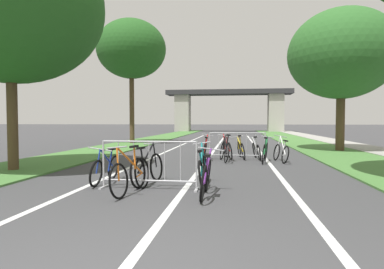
{
  "coord_description": "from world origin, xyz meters",
  "views": [
    {
      "loc": [
        1.08,
        -2.45,
        1.47
      ],
      "look_at": [
        -0.69,
        10.5,
        0.93
      ],
      "focal_mm": 30.09,
      "sensor_mm": 36.0,
      "label": 1
    }
  ],
  "objects_px": {
    "crowd_barrier_second": "(237,146)",
    "bicycle_yellow_2": "(241,149)",
    "tree_left_oak_near": "(131,49)",
    "crowd_barrier_nearest": "(149,165)",
    "bicycle_white_4": "(281,152)",
    "bicycle_green_8": "(265,152)",
    "bicycle_blue_5": "(106,169)",
    "bicycle_silver_6": "(256,150)",
    "tree_left_maple_mid": "(10,5)",
    "bicycle_black_10": "(148,168)",
    "bicycle_black_0": "(225,151)",
    "bicycle_red_1": "(227,149)",
    "bicycle_teal_7": "(204,170)",
    "bicycle_purple_9": "(206,177)",
    "bicycle_orange_3": "(131,175)",
    "tree_right_pine_near": "(342,54)",
    "bicycle_red_11": "(205,151)"
  },
  "relations": [
    {
      "from": "crowd_barrier_second",
      "to": "bicycle_blue_5",
      "type": "bearing_deg",
      "value": -121.55
    },
    {
      "from": "crowd_barrier_second",
      "to": "bicycle_white_4",
      "type": "height_order",
      "value": "crowd_barrier_second"
    },
    {
      "from": "bicycle_black_0",
      "to": "bicycle_blue_5",
      "type": "xyz_separation_m",
      "value": [
        -2.65,
        -4.56,
        -0.04
      ]
    },
    {
      "from": "crowd_barrier_second",
      "to": "bicycle_red_11",
      "type": "height_order",
      "value": "crowd_barrier_second"
    },
    {
      "from": "bicycle_teal_7",
      "to": "bicycle_black_10",
      "type": "distance_m",
      "value": 1.32
    },
    {
      "from": "tree_left_oak_near",
      "to": "crowd_barrier_nearest",
      "type": "bearing_deg",
      "value": -70.22
    },
    {
      "from": "tree_left_oak_near",
      "to": "bicycle_black_10",
      "type": "distance_m",
      "value": 15.13
    },
    {
      "from": "bicycle_black_0",
      "to": "bicycle_teal_7",
      "type": "distance_m",
      "value": 4.64
    },
    {
      "from": "tree_right_pine_near",
      "to": "bicycle_purple_9",
      "type": "bearing_deg",
      "value": -118.61
    },
    {
      "from": "tree_left_oak_near",
      "to": "crowd_barrier_nearest",
      "type": "height_order",
      "value": "tree_left_oak_near"
    },
    {
      "from": "tree_left_maple_mid",
      "to": "bicycle_purple_9",
      "type": "height_order",
      "value": "tree_left_maple_mid"
    },
    {
      "from": "bicycle_yellow_2",
      "to": "bicycle_black_10",
      "type": "height_order",
      "value": "bicycle_black_10"
    },
    {
      "from": "crowd_barrier_second",
      "to": "bicycle_yellow_2",
      "type": "distance_m",
      "value": 0.6
    },
    {
      "from": "tree_left_oak_near",
      "to": "bicycle_purple_9",
      "type": "xyz_separation_m",
      "value": [
        6.19,
        -14.16,
        -5.77
      ]
    },
    {
      "from": "tree_left_maple_mid",
      "to": "bicycle_silver_6",
      "type": "bearing_deg",
      "value": 28.95
    },
    {
      "from": "bicycle_orange_3",
      "to": "bicycle_blue_5",
      "type": "relative_size",
      "value": 1.06
    },
    {
      "from": "bicycle_yellow_2",
      "to": "bicycle_black_10",
      "type": "bearing_deg",
      "value": -119.61
    },
    {
      "from": "bicycle_blue_5",
      "to": "bicycle_red_11",
      "type": "xyz_separation_m",
      "value": [
        1.9,
        4.67,
        0.03
      ]
    },
    {
      "from": "bicycle_yellow_2",
      "to": "bicycle_purple_9",
      "type": "distance_m",
      "value": 6.67
    },
    {
      "from": "crowd_barrier_second",
      "to": "bicycle_red_1",
      "type": "height_order",
      "value": "crowd_barrier_second"
    },
    {
      "from": "bicycle_black_0",
      "to": "bicycle_teal_7",
      "type": "bearing_deg",
      "value": -105.69
    },
    {
      "from": "crowd_barrier_second",
      "to": "bicycle_silver_6",
      "type": "height_order",
      "value": "crowd_barrier_second"
    },
    {
      "from": "tree_left_oak_near",
      "to": "bicycle_orange_3",
      "type": "distance_m",
      "value": 15.93
    },
    {
      "from": "bicycle_black_10",
      "to": "bicycle_red_11",
      "type": "distance_m",
      "value": 4.75
    },
    {
      "from": "bicycle_orange_3",
      "to": "bicycle_purple_9",
      "type": "xyz_separation_m",
      "value": [
        1.53,
        -0.06,
        -0.01
      ]
    },
    {
      "from": "bicycle_red_1",
      "to": "bicycle_purple_9",
      "type": "height_order",
      "value": "bicycle_red_1"
    },
    {
      "from": "crowd_barrier_second",
      "to": "bicycle_black_0",
      "type": "xyz_separation_m",
      "value": [
        -0.46,
        -0.49,
        -0.13
      ]
    },
    {
      "from": "bicycle_black_0",
      "to": "bicycle_red_1",
      "type": "bearing_deg",
      "value": 73.52
    },
    {
      "from": "bicycle_black_10",
      "to": "bicycle_purple_9",
      "type": "bearing_deg",
      "value": -23.98
    },
    {
      "from": "tree_left_maple_mid",
      "to": "bicycle_silver_6",
      "type": "xyz_separation_m",
      "value": [
        7.29,
        4.03,
        -4.5
      ]
    },
    {
      "from": "bicycle_orange_3",
      "to": "bicycle_blue_5",
      "type": "height_order",
      "value": "bicycle_orange_3"
    },
    {
      "from": "bicycle_orange_3",
      "to": "crowd_barrier_nearest",
      "type": "bearing_deg",
      "value": -108.15
    },
    {
      "from": "bicycle_silver_6",
      "to": "bicycle_green_8",
      "type": "bearing_deg",
      "value": -82.04
    },
    {
      "from": "bicycle_silver_6",
      "to": "tree_left_maple_mid",
      "type": "bearing_deg",
      "value": -156.62
    },
    {
      "from": "bicycle_blue_5",
      "to": "bicycle_yellow_2",
      "type": "bearing_deg",
      "value": -118.29
    },
    {
      "from": "crowd_barrier_nearest",
      "to": "bicycle_silver_6",
      "type": "xyz_separation_m",
      "value": [
        2.66,
        5.92,
        -0.17
      ]
    },
    {
      "from": "bicycle_silver_6",
      "to": "bicycle_green_8",
      "type": "relative_size",
      "value": 1.04
    },
    {
      "from": "bicycle_black_0",
      "to": "bicycle_silver_6",
      "type": "relative_size",
      "value": 0.97
    },
    {
      "from": "bicycle_green_8",
      "to": "bicycle_blue_5",
      "type": "bearing_deg",
      "value": -122.49
    },
    {
      "from": "bicycle_white_4",
      "to": "bicycle_purple_9",
      "type": "distance_m",
      "value": 6.07
    },
    {
      "from": "bicycle_yellow_2",
      "to": "bicycle_purple_9",
      "type": "relative_size",
      "value": 1.03
    },
    {
      "from": "bicycle_red_1",
      "to": "bicycle_silver_6",
      "type": "relative_size",
      "value": 0.96
    },
    {
      "from": "bicycle_black_0",
      "to": "bicycle_green_8",
      "type": "bearing_deg",
      "value": -16.28
    },
    {
      "from": "tree_right_pine_near",
      "to": "bicycle_teal_7",
      "type": "relative_size",
      "value": 4.18
    },
    {
      "from": "tree_right_pine_near",
      "to": "bicycle_white_4",
      "type": "xyz_separation_m",
      "value": [
        -3.43,
        -4.65,
        -4.35
      ]
    },
    {
      "from": "tree_left_maple_mid",
      "to": "bicycle_yellow_2",
      "type": "bearing_deg",
      "value": 32.14
    },
    {
      "from": "bicycle_red_11",
      "to": "bicycle_red_1",
      "type": "bearing_deg",
      "value": 40.79
    },
    {
      "from": "tree_left_oak_near",
      "to": "bicycle_blue_5",
      "type": "relative_size",
      "value": 5.12
    },
    {
      "from": "tree_right_pine_near",
      "to": "bicycle_silver_6",
      "type": "height_order",
      "value": "tree_right_pine_near"
    },
    {
      "from": "bicycle_blue_5",
      "to": "bicycle_orange_3",
      "type": "bearing_deg",
      "value": 136.59
    }
  ]
}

